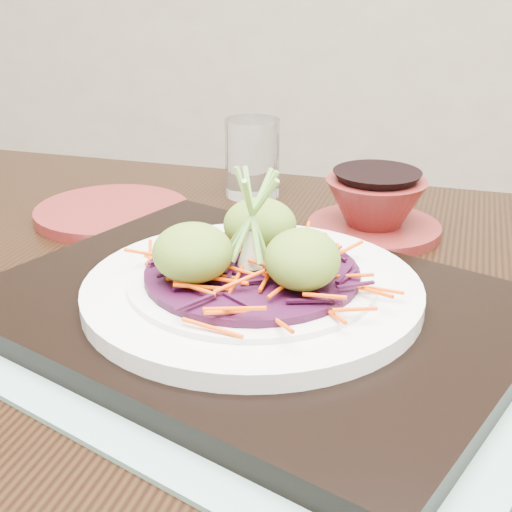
# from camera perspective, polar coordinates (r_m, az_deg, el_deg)

# --- Properties ---
(dining_table) EXTENTS (1.36, 1.00, 0.78)m
(dining_table) POSITION_cam_1_polar(r_m,az_deg,el_deg) (0.67, -1.28, -12.58)
(dining_table) COLOR black
(dining_table) RESTS_ON ground
(placemat) EXTENTS (0.61, 0.57, 0.00)m
(placemat) POSITION_cam_1_polar(r_m,az_deg,el_deg) (0.60, -0.29, -5.27)
(placemat) COLOR gray
(placemat) RESTS_ON dining_table
(serving_tray) EXTENTS (0.53, 0.48, 0.02)m
(serving_tray) POSITION_cam_1_polar(r_m,az_deg,el_deg) (0.59, -0.29, -4.27)
(serving_tray) COLOR black
(serving_tray) RESTS_ON placemat
(white_plate) EXTENTS (0.28, 0.28, 0.02)m
(white_plate) POSITION_cam_1_polar(r_m,az_deg,el_deg) (0.58, -0.30, -2.63)
(white_plate) COLOR white
(white_plate) RESTS_ON serving_tray
(cabbage_bed) EXTENTS (0.17, 0.17, 0.01)m
(cabbage_bed) POSITION_cam_1_polar(r_m,az_deg,el_deg) (0.58, -0.30, -1.38)
(cabbage_bed) COLOR #350A26
(cabbage_bed) RESTS_ON white_plate
(carrot_julienne) EXTENTS (0.21, 0.21, 0.01)m
(carrot_julienne) POSITION_cam_1_polar(r_m,az_deg,el_deg) (0.57, -0.30, -0.60)
(carrot_julienne) COLOR #EC4604
(carrot_julienne) RESTS_ON cabbage_bed
(guacamole_scoops) EXTENTS (0.15, 0.13, 0.05)m
(guacamole_scoops) POSITION_cam_1_polar(r_m,az_deg,el_deg) (0.57, -0.31, 0.86)
(guacamole_scoops) COLOR #587C25
(guacamole_scoops) RESTS_ON cabbage_bed
(scallion_garnish) EXTENTS (0.06, 0.06, 0.10)m
(scallion_garnish) POSITION_cam_1_polar(r_m,az_deg,el_deg) (0.56, -0.31, 2.89)
(scallion_garnish) COLOR #76B147
(scallion_garnish) RESTS_ON cabbage_bed
(terracotta_side_plate) EXTENTS (0.20, 0.20, 0.01)m
(terracotta_side_plate) POSITION_cam_1_polar(r_m,az_deg,el_deg) (0.85, -11.42, 3.46)
(terracotta_side_plate) COLOR maroon
(terracotta_side_plate) RESTS_ON dining_table
(water_glass) EXTENTS (0.08, 0.08, 0.10)m
(water_glass) POSITION_cam_1_polar(r_m,az_deg,el_deg) (0.90, -0.30, 7.86)
(water_glass) COLOR white
(water_glass) RESTS_ON dining_table
(terracotta_bowl_set) EXTENTS (0.20, 0.20, 0.06)m
(terracotta_bowl_set) POSITION_cam_1_polar(r_m,az_deg,el_deg) (0.79, 9.48, 3.69)
(terracotta_bowl_set) COLOR maroon
(terracotta_bowl_set) RESTS_ON dining_table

